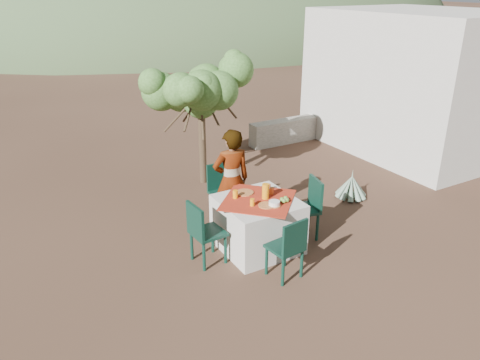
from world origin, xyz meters
The scene contains 24 objects.
ground centered at (0.00, 0.00, 0.00)m, with size 160.00×160.00×0.00m, color #362218.
table centered at (0.11, -0.35, 0.38)m, with size 1.30×1.30×0.76m.
chair_far centered at (0.11, 0.73, 0.50)m, with size 0.43×0.43×0.90m.
chair_near centered at (0.04, -1.20, 0.48)m, with size 0.44×0.44×0.86m.
chair_left centered at (-0.74, -0.34, 0.50)m, with size 0.44×0.44×0.90m.
chair_right centered at (0.92, -0.43, 0.51)m, with size 0.51×0.51×0.92m.
person centered at (0.08, 0.36, 0.80)m, with size 0.58×0.38×1.59m, color #8C6651.
shrub_tree centered at (0.54, 2.26, 1.66)m, with size 1.79×1.76×2.11m.
agave centered at (2.43, 0.26, 0.20)m, with size 0.56×0.56×0.60m.
guesthouse centered at (5.60, 1.80, 1.50)m, with size 3.20×4.20×3.00m, color beige.
stone_wall centered at (3.60, 3.40, 0.28)m, with size 2.60×0.35×0.55m, color gray.
hill_near_right centered at (12.00, 36.00, 0.00)m, with size 48.00×48.00×20.00m, color #354A29.
hill_far_right centered at (28.00, 46.00, 0.00)m, with size 36.00×36.00×14.00m, color slate.
plate_far centered at (0.05, -0.07, 0.77)m, with size 0.26×0.26×0.01m, color brown.
plate_near centered at (0.10, -0.58, 0.77)m, with size 0.23×0.23×0.01m, color brown.
glass_far centered at (-0.14, -0.15, 0.82)m, with size 0.07×0.07×0.11m, color orange.
glass_near centered at (-0.07, -0.48, 0.81)m, with size 0.06×0.06×0.10m, color orange.
juice_pitcher centered at (0.21, -0.37, 0.87)m, with size 0.10×0.10×0.22m, color orange.
bowl_plate centered at (0.19, -0.63, 0.77)m, with size 0.18×0.18×0.01m, color brown.
white_bowl centered at (0.19, -0.63, 0.80)m, with size 0.15×0.15×0.06m, color white.
jar_left centered at (0.36, -0.29, 0.81)m, with size 0.06×0.06×0.10m, color #C35822.
jar_right centered at (0.41, -0.15, 0.81)m, with size 0.06×0.06×0.09m, color #C35822.
napkin_holder centered at (0.37, -0.27, 0.80)m, with size 0.06×0.04×0.08m, color white.
fruit_cluster centered at (0.38, -0.60, 0.79)m, with size 0.13×0.12×0.07m.
Camera 1 is at (-3.02, -5.30, 3.54)m, focal length 35.00 mm.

